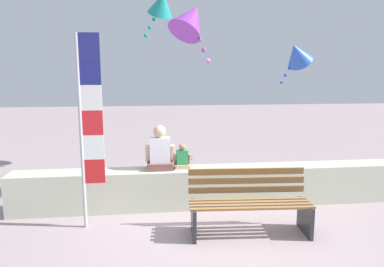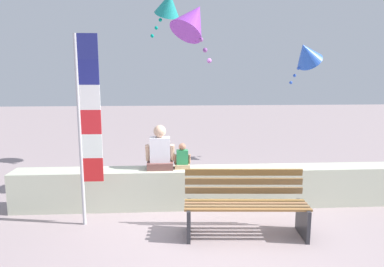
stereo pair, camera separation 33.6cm
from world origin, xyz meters
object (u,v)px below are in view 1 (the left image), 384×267
(person_adult, at_px, (160,152))
(kite_purple, at_px, (191,19))
(kite_teal, at_px, (161,4))
(park_bench, at_px, (249,204))
(flag_banner, at_px, (87,120))
(kite_blue, at_px, (297,54))
(person_child, at_px, (182,158))

(person_adult, xyz_separation_m, kite_purple, (0.59, 0.55, 2.22))
(person_adult, bearing_deg, kite_teal, 86.46)
(park_bench, height_order, flag_banner, flag_banner)
(park_bench, bearing_deg, kite_blue, 59.85)
(park_bench, relative_size, kite_teal, 1.57)
(park_bench, distance_m, kite_blue, 5.13)
(flag_banner, relative_size, kite_purple, 2.38)
(kite_teal, bearing_deg, kite_blue, 4.41)
(flag_banner, height_order, kite_blue, kite_blue)
(flag_banner, relative_size, kite_blue, 2.38)
(park_bench, xyz_separation_m, person_child, (-0.85, 1.13, 0.41))
(flag_banner, relative_size, kite_teal, 2.52)
(flag_banner, distance_m, kite_purple, 2.58)
(person_adult, relative_size, kite_blue, 0.63)
(park_bench, distance_m, kite_teal, 5.12)
(park_bench, relative_size, person_adult, 2.36)
(kite_purple, bearing_deg, kite_teal, 101.92)
(park_bench, bearing_deg, person_child, 126.93)
(kite_teal, bearing_deg, person_child, -85.25)
(kite_blue, bearing_deg, person_child, -138.02)
(flag_banner, bearing_deg, park_bench, -11.08)
(person_adult, xyz_separation_m, kite_teal, (0.16, 2.57, 2.84))
(kite_purple, bearing_deg, flag_banner, -142.76)
(person_adult, bearing_deg, flag_banner, -146.41)
(park_bench, distance_m, flag_banner, 2.58)
(flag_banner, xyz_separation_m, kite_purple, (1.62, 1.23, 1.58))
(park_bench, height_order, kite_teal, kite_teal)
(kite_blue, bearing_deg, flag_banner, -142.31)
(person_child, distance_m, kite_purple, 2.42)
(person_child, xyz_separation_m, kite_purple, (0.21, 0.55, 2.35))
(person_adult, xyz_separation_m, person_child, (0.37, 0.00, -0.12))
(person_adult, height_order, kite_blue, kite_blue)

